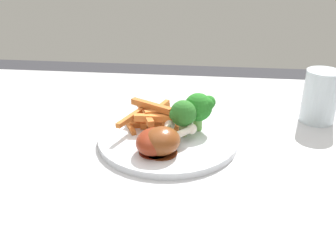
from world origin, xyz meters
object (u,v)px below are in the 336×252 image
(chicken_drumstick_far, at_px, (163,140))
(broccoli_floret_middle, at_px, (183,114))
(water_glass, at_px, (320,96))
(dining_table, at_px, (139,201))
(carrot_fries_pile, at_px, (151,116))
(dinner_plate, at_px, (168,139))
(broccoli_floret_front, at_px, (200,107))
(chicken_drumstick_near, at_px, (155,141))

(chicken_drumstick_far, bearing_deg, broccoli_floret_middle, -113.19)
(water_glass, bearing_deg, dining_table, 27.39)
(carrot_fries_pile, distance_m, chicken_drumstick_far, 0.10)
(dinner_plate, xyz_separation_m, broccoli_floret_front, (-0.06, -0.03, 0.05))
(dinner_plate, bearing_deg, broccoli_floret_middle, -170.60)
(broccoli_floret_front, distance_m, carrot_fries_pile, 0.10)
(dinner_plate, xyz_separation_m, broccoli_floret_middle, (-0.03, -0.00, 0.05))
(chicken_drumstick_near, bearing_deg, carrot_fries_pile, -77.40)
(carrot_fries_pile, bearing_deg, water_glass, -165.43)
(carrot_fries_pile, distance_m, chicken_drumstick_near, 0.10)
(broccoli_floret_middle, distance_m, chicken_drumstick_far, 0.07)
(broccoli_floret_front, xyz_separation_m, water_glass, (-0.24, -0.09, -0.00))
(chicken_drumstick_near, bearing_deg, dinner_plate, -105.17)
(dinner_plate, bearing_deg, water_glass, -157.06)
(broccoli_floret_middle, distance_m, chicken_drumstick_near, 0.08)
(dinner_plate, distance_m, water_glass, 0.32)
(broccoli_floret_front, xyz_separation_m, broccoli_floret_middle, (0.03, 0.03, -0.00))
(dining_table, relative_size, chicken_drumstick_far, 10.85)
(chicken_drumstick_near, xyz_separation_m, water_glass, (-0.31, -0.18, 0.02))
(broccoli_floret_middle, height_order, carrot_fries_pile, broccoli_floret_middle)
(dining_table, xyz_separation_m, carrot_fries_pile, (-0.01, -0.09, 0.13))
(chicken_drumstick_near, height_order, chicken_drumstick_far, chicken_drumstick_far)
(water_glass, bearing_deg, chicken_drumstick_far, 32.01)
(broccoli_floret_middle, relative_size, chicken_drumstick_far, 0.63)
(chicken_drumstick_far, distance_m, water_glass, 0.35)
(dining_table, distance_m, broccoli_floret_front, 0.21)
(dinner_plate, xyz_separation_m, chicken_drumstick_near, (0.02, 0.06, 0.03))
(chicken_drumstick_near, height_order, water_glass, water_glass)
(broccoli_floret_middle, relative_size, chicken_drumstick_near, 0.56)
(chicken_drumstick_near, bearing_deg, broccoli_floret_middle, -124.17)
(broccoli_floret_middle, xyz_separation_m, chicken_drumstick_near, (0.04, 0.06, -0.02))
(dinner_plate, bearing_deg, chicken_drumstick_far, 88.83)
(dining_table, xyz_separation_m, chicken_drumstick_near, (-0.03, 0.00, 0.13))
(broccoli_floret_front, xyz_separation_m, chicken_drumstick_far, (0.06, 0.09, -0.02))
(chicken_drumstick_far, height_order, water_glass, water_glass)
(carrot_fries_pile, xyz_separation_m, water_glass, (-0.33, -0.09, 0.02))
(dinner_plate, height_order, water_glass, water_glass)
(dining_table, height_order, broccoli_floret_front, broccoli_floret_front)
(chicken_drumstick_near, bearing_deg, water_glass, -149.56)
(dinner_plate, height_order, chicken_drumstick_near, chicken_drumstick_near)
(broccoli_floret_front, height_order, chicken_drumstick_far, broccoli_floret_front)
(carrot_fries_pile, bearing_deg, chicken_drumstick_far, 109.98)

